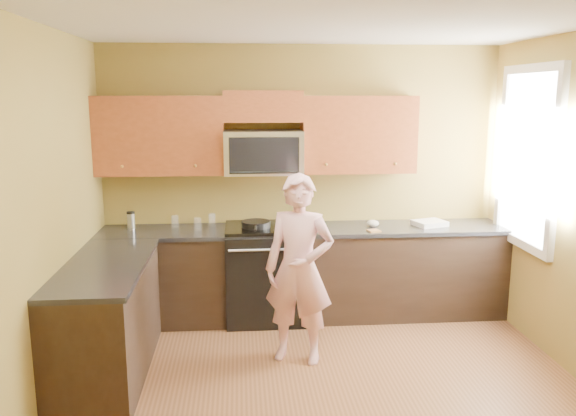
{
  "coord_description": "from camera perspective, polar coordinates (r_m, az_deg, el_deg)",
  "views": [
    {
      "loc": [
        -0.63,
        -3.84,
        2.21
      ],
      "look_at": [
        -0.2,
        1.3,
        1.2
      ],
      "focal_mm": 36.14,
      "sensor_mm": 36.0,
      "label": 1
    }
  ],
  "objects": [
    {
      "name": "floor",
      "position": [
        4.48,
        4.17,
        -18.55
      ],
      "size": [
        4.0,
        4.0,
        0.0
      ],
      "primitive_type": "plane",
      "color": "brown",
      "rests_on": "ground"
    },
    {
      "name": "ceiling",
      "position": [
        3.92,
        4.75,
        18.21
      ],
      "size": [
        4.0,
        4.0,
        0.0
      ],
      "primitive_type": "plane",
      "rotation": [
        3.14,
        0.0,
        0.0
      ],
      "color": "white",
      "rests_on": "ground"
    },
    {
      "name": "wall_back",
      "position": [
        5.94,
        1.36,
        2.75
      ],
      "size": [
        4.0,
        0.0,
        4.0
      ],
      "primitive_type": "plane",
      "rotation": [
        1.57,
        0.0,
        0.0
      ],
      "color": "olive",
      "rests_on": "ground"
    },
    {
      "name": "wall_front",
      "position": [
        2.13,
        13.28,
        -13.15
      ],
      "size": [
        4.0,
        0.0,
        4.0
      ],
      "primitive_type": "plane",
      "rotation": [
        -1.57,
        0.0,
        0.0
      ],
      "color": "olive",
      "rests_on": "ground"
    },
    {
      "name": "wall_left",
      "position": [
        4.17,
        -23.86,
        -1.82
      ],
      "size": [
        0.0,
        4.0,
        4.0
      ],
      "primitive_type": "plane",
      "rotation": [
        1.57,
        0.0,
        1.57
      ],
      "color": "olive",
      "rests_on": "ground"
    },
    {
      "name": "cabinet_back_run",
      "position": [
        5.85,
        1.63,
        -6.53
      ],
      "size": [
        4.0,
        0.6,
        0.88
      ],
      "primitive_type": "cube",
      "color": "black",
      "rests_on": "floor"
    },
    {
      "name": "cabinet_left_run",
      "position": [
        4.9,
        -17.36,
        -10.64
      ],
      "size": [
        0.6,
        1.6,
        0.88
      ],
      "primitive_type": "cube",
      "color": "black",
      "rests_on": "floor"
    },
    {
      "name": "countertop_back",
      "position": [
        5.72,
        1.67,
        -2.17
      ],
      "size": [
        4.0,
        0.62,
        0.04
      ],
      "primitive_type": "cube",
      "color": "black",
      "rests_on": "cabinet_back_run"
    },
    {
      "name": "countertop_left",
      "position": [
        4.75,
        -17.56,
        -5.48
      ],
      "size": [
        0.62,
        1.6,
        0.04
      ],
      "primitive_type": "cube",
      "color": "black",
      "rests_on": "cabinet_left_run"
    },
    {
      "name": "stove",
      "position": [
        5.79,
        -2.3,
        -6.37
      ],
      "size": [
        0.76,
        0.65,
        0.95
      ],
      "primitive_type": null,
      "color": "black",
      "rests_on": "floor"
    },
    {
      "name": "microwave",
      "position": [
        5.7,
        -2.43,
        3.4
      ],
      "size": [
        0.76,
        0.4,
        0.42
      ],
      "primitive_type": null,
      "color": "silver",
      "rests_on": "wall_back"
    },
    {
      "name": "upper_cab_left",
      "position": [
        5.78,
        -12.32,
        3.26
      ],
      "size": [
        1.22,
        0.33,
        0.75
      ],
      "primitive_type": null,
      "color": "brown",
      "rests_on": "wall_back"
    },
    {
      "name": "upper_cab_right",
      "position": [
        5.84,
        6.82,
        3.53
      ],
      "size": [
        1.12,
        0.33,
        0.75
      ],
      "primitive_type": null,
      "color": "brown",
      "rests_on": "wall_back"
    },
    {
      "name": "upper_cab_over_mw",
      "position": [
        5.68,
        -2.5,
        9.96
      ],
      "size": [
        0.76,
        0.33,
        0.3
      ],
      "primitive_type": "cube",
      "color": "brown",
      "rests_on": "wall_back"
    },
    {
      "name": "window",
      "position": [
        5.7,
        22.55,
        4.6
      ],
      "size": [
        0.06,
        1.06,
        1.66
      ],
      "primitive_type": null,
      "color": "white",
      "rests_on": "wall_right"
    },
    {
      "name": "woman",
      "position": [
        4.82,
        1.11,
        -6.04
      ],
      "size": [
        0.67,
        0.55,
        1.59
      ],
      "primitive_type": "imported",
      "rotation": [
        0.0,
        0.0,
        -0.33
      ],
      "color": "pink",
      "rests_on": "floor"
    },
    {
      "name": "frying_pan",
      "position": [
        5.62,
        -3.15,
        -1.9
      ],
      "size": [
        0.31,
        0.51,
        0.06
      ],
      "primitive_type": null,
      "rotation": [
        0.0,
        0.0,
        -0.05
      ],
      "color": "black",
      "rests_on": "stove"
    },
    {
      "name": "butter_tub",
      "position": [
        5.59,
        3.18,
        -2.27
      ],
      "size": [
        0.15,
        0.15,
        0.09
      ],
      "primitive_type": null,
      "rotation": [
        0.0,
        0.0,
        -0.33
      ],
      "color": "yellow",
      "rests_on": "countertop_back"
    },
    {
      "name": "toast_slice",
      "position": [
        5.62,
        8.43,
        -2.23
      ],
      "size": [
        0.13,
        0.13,
        0.01
      ],
      "primitive_type": "cube",
      "rotation": [
        0.0,
        0.0,
        0.23
      ],
      "color": "#B27F47",
      "rests_on": "countertop_back"
    },
    {
      "name": "napkin_a",
      "position": [
        5.58,
        3.34,
        -1.99
      ],
      "size": [
        0.14,
        0.14,
        0.06
      ],
      "primitive_type": "ellipsoid",
      "rotation": [
        0.0,
        0.0,
        0.26
      ],
      "color": "silver",
      "rests_on": "countertop_back"
    },
    {
      "name": "napkin_b",
      "position": [
        5.82,
        8.35,
        -1.5
      ],
      "size": [
        0.16,
        0.17,
        0.07
      ],
      "primitive_type": "ellipsoid",
      "rotation": [
        0.0,
        0.0,
        -0.37
      ],
      "color": "silver",
      "rests_on": "countertop_back"
    },
    {
      "name": "dish_towel",
      "position": [
        5.98,
        13.75,
        -1.46
      ],
      "size": [
        0.36,
        0.32,
        0.05
      ],
      "primitive_type": "cube",
      "rotation": [
        0.0,
        0.0,
        0.32
      ],
      "color": "white",
      "rests_on": "countertop_back"
    },
    {
      "name": "travel_mug",
      "position": [
        5.89,
        -15.15,
        -1.96
      ],
      "size": [
        0.1,
        0.1,
        0.17
      ],
      "primitive_type": null,
      "rotation": [
        0.0,
        0.0,
        -0.34
      ],
      "color": "silver",
      "rests_on": "countertop_back"
    },
    {
      "name": "glass_a",
      "position": [
        5.67,
        -8.87,
        -1.58
      ],
      "size": [
        0.08,
        0.08,
        0.12
      ],
      "primitive_type": "cylinder",
      "rotation": [
        0.0,
        0.0,
        -0.1
      ],
      "color": "silver",
      "rests_on": "countertop_back"
    },
    {
      "name": "glass_b",
      "position": [
        5.82,
        -11.05,
        -1.32
      ],
      "size": [
        0.08,
        0.08,
        0.12
      ],
      "primitive_type": "cylinder",
      "rotation": [
        0.0,
        0.0,
        0.15
      ],
      "color": "silver",
      "rests_on": "countertop_back"
    },
    {
      "name": "glass_c",
      "position": [
        5.85,
        -7.49,
        -1.15
      ],
      "size": [
        0.09,
        0.09,
        0.12
      ],
      "primitive_type": "cylinder",
      "rotation": [
        0.0,
        0.0,
        -0.35
      ],
      "color": "silver",
      "rests_on": "countertop_back"
    }
  ]
}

